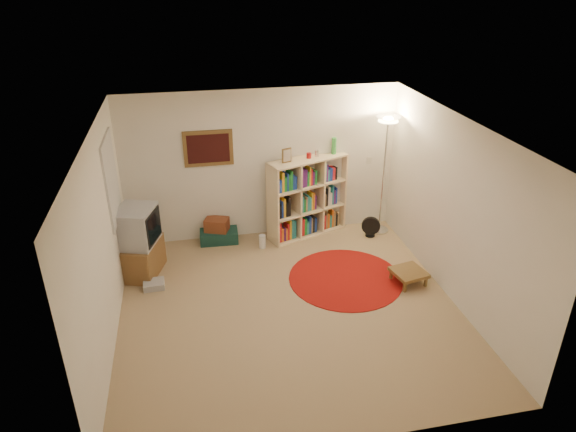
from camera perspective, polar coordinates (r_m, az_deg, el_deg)
name	(u,v)px	position (r m, az deg, el deg)	size (l,w,h in m)	color
room	(285,224)	(6.45, -0.37, -0.95)	(4.54, 4.54, 2.54)	#A0835E
bookshelf	(306,198)	(8.65, 2.00, 1.99)	(1.42, 0.84, 1.65)	#FFDFAA
floor_lamp	(387,138)	(8.51, 10.92, 8.55)	(0.47, 0.47, 2.04)	silver
floor_fan	(371,227)	(8.86, 9.18, -1.19)	(0.32, 0.21, 0.36)	black
tv_stand	(139,243)	(7.88, -16.22, -2.88)	(0.71, 0.85, 1.07)	brown
dvd_box	(154,285)	(7.71, -14.67, -7.38)	(0.31, 0.26, 0.10)	#A8A8AD
suitcase	(219,235)	(8.72, -7.68, -2.15)	(0.64, 0.43, 0.20)	#143730
wicker_basket	(217,225)	(8.62, -7.92, -0.95)	(0.45, 0.38, 0.21)	maroon
paper_towel	(262,242)	(8.44, -2.87, -2.85)	(0.14, 0.14, 0.23)	white
red_rug	(345,278)	(7.73, 6.40, -6.89)	(1.69, 1.69, 0.01)	maroon
side_table	(409,273)	(7.71, 13.28, -6.16)	(0.53, 0.53, 0.20)	brown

